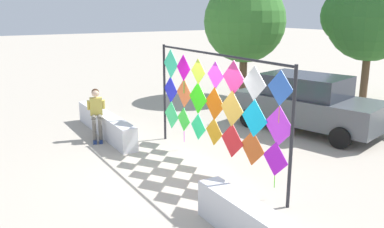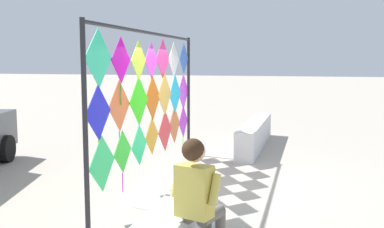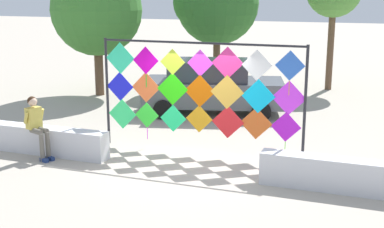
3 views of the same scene
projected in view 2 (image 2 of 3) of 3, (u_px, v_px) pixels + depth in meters
ground at (204, 185)px, 8.21m from camera, size 120.00×120.00×0.00m
plaza_ledge_right at (255, 134)px, 11.84m from camera, size 4.09×0.45×0.69m
kite_display_rack at (153, 92)px, 8.26m from camera, size 5.23×0.12×2.83m
seated_vendor at (200, 198)px, 4.48m from camera, size 0.72×0.57×1.54m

